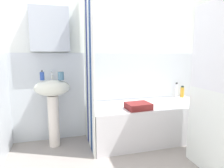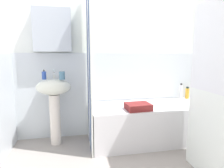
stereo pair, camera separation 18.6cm
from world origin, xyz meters
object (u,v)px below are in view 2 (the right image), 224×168
object	(u,v)px
towel_folded	(138,107)
sink	(54,97)
toothbrush_cup	(62,76)
body_wash_bottle	(181,91)
bathtub	(150,123)
soap_dispenser	(44,75)
lotion_bottle	(187,93)

from	to	relation	value
towel_folded	sink	bearing A→B (deg)	162.07
toothbrush_cup	body_wash_bottle	bearing A→B (deg)	4.72
sink	bathtub	xyz separation A→B (m)	(1.27, -0.14, -0.38)
body_wash_bottle	towel_folded	size ratio (longest dim) A/B	0.81
bathtub	body_wash_bottle	bearing A→B (deg)	22.94
soap_dispenser	lotion_bottle	xyz separation A→B (m)	(2.09, 0.10, -0.33)
soap_dispenser	toothbrush_cup	xyz separation A→B (m)	(0.22, -0.05, -0.00)
sink	body_wash_bottle	bearing A→B (deg)	3.32
lotion_bottle	towel_folded	bearing A→B (deg)	-154.94
sink	bathtub	world-z (taller)	sink
sink	towel_folded	xyz separation A→B (m)	(1.02, -0.33, -0.09)
bathtub	towel_folded	size ratio (longest dim) A/B	5.45
soap_dispenser	bathtub	world-z (taller)	soap_dispenser
sink	soap_dispenser	distance (m)	0.31
toothbrush_cup	bathtub	bearing A→B (deg)	-5.31
toothbrush_cup	soap_dispenser	bearing A→B (deg)	166.60
toothbrush_cup	bathtub	xyz separation A→B (m)	(1.16, -0.11, -0.66)
soap_dispenser	bathtub	size ratio (longest dim) A/B	0.08
lotion_bottle	bathtub	bearing A→B (deg)	-160.08
sink	toothbrush_cup	size ratio (longest dim) A/B	8.54
towel_folded	body_wash_bottle	bearing A→B (deg)	27.68
body_wash_bottle	lotion_bottle	bearing A→B (deg)	1.97
sink	toothbrush_cup	distance (m)	0.30
soap_dispenser	towel_folded	bearing A→B (deg)	-17.02
towel_folded	toothbrush_cup	bearing A→B (deg)	162.12
lotion_bottle	toothbrush_cup	bearing A→B (deg)	-175.45
soap_dispenser	body_wash_bottle	xyz separation A→B (m)	(1.98, 0.09, -0.30)
toothbrush_cup	towel_folded	world-z (taller)	toothbrush_cup
sink	toothbrush_cup	world-z (taller)	toothbrush_cup
toothbrush_cup	body_wash_bottle	xyz separation A→B (m)	(1.75, 0.14, -0.30)
body_wash_bottle	sink	bearing A→B (deg)	-176.68
towel_folded	lotion_bottle	bearing A→B (deg)	25.06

